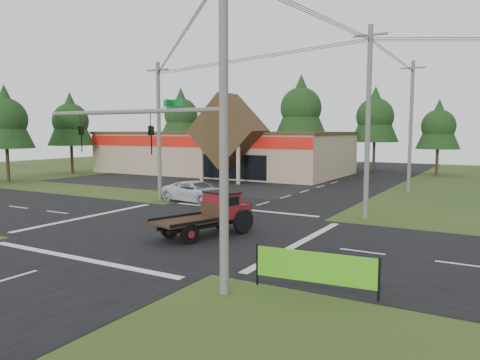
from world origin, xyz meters
The scene contains 20 objects.
ground centered at (0.00, 0.00, 0.00)m, with size 120.00×120.00×0.00m, color #274217.
road_ns centered at (0.00, 0.00, 0.01)m, with size 12.00×120.00×0.02m, color black.
road_ew centered at (0.00, 0.00, 0.01)m, with size 120.00×12.00×0.02m, color black.
parking_apron centered at (-14.00, 19.00, 0.01)m, with size 28.00×14.00×0.02m, color black.
cvs_building centered at (-15.70, 29.57, 2.78)m, with size 30.40×18.20×9.19m.
traffic_signal_mast centered at (5.82, -7.50, 4.43)m, with size 8.12×0.24×7.00m.
utility_pole_nr centered at (7.50, -7.50, 5.64)m, with size 2.00×0.30×11.00m.
utility_pole_nw centered at (-8.00, 8.00, 5.39)m, with size 2.00×0.30×10.50m.
utility_pole_ne centered at (8.00, 8.00, 5.89)m, with size 2.00×0.30×11.50m.
utility_pole_n centered at (8.00, 22.00, 5.74)m, with size 2.00×0.30×11.20m.
tree_row_a centered at (-30.00, 40.00, 8.05)m, with size 6.72×6.72×12.12m.
tree_row_b centered at (-20.00, 42.00, 6.70)m, with size 5.60×5.60×10.10m.
tree_row_c centered at (-10.00, 41.00, 8.72)m, with size 7.28×7.28×13.13m.
tree_row_d centered at (0.00, 42.00, 7.38)m, with size 6.16×6.16×11.11m.
tree_row_e centered at (8.00, 40.00, 6.03)m, with size 5.04×5.04×9.09m.
tree_side_w centered at (-32.00, 20.00, 6.70)m, with size 5.60×5.60×10.10m.
tree_side_w_near centered at (-30.00, 10.00, 6.70)m, with size 5.60×5.60×10.10m.
antique_flatbed_truck centered at (2.25, -0.87, 1.11)m, with size 2.03×5.33×2.23m, color #600D17, non-canonical shape.
roadside_banner centered at (10.05, -5.96, 0.72)m, with size 4.19×0.12×1.43m, color #47A415, non-canonical shape.
white_pickup centered at (-4.72, 8.34, 0.78)m, with size 2.59×5.62×1.56m, color silver.
Camera 1 is at (15.36, -20.15, 5.33)m, focal length 35.00 mm.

